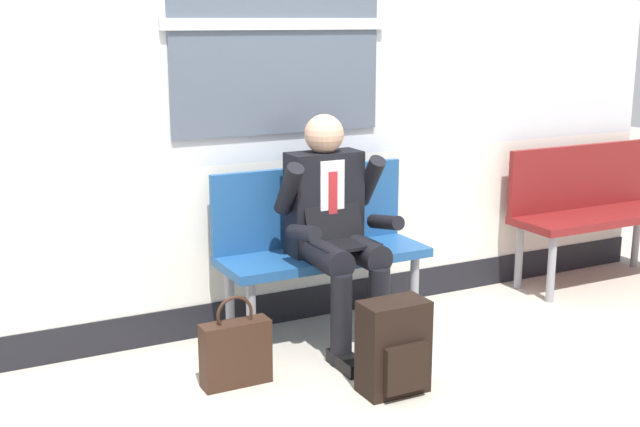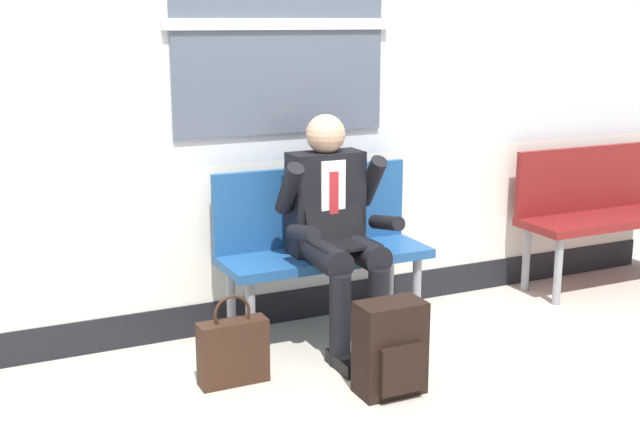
{
  "view_description": "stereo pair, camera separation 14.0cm",
  "coord_description": "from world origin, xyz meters",
  "px_view_note": "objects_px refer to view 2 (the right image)",
  "views": [
    {
      "loc": [
        -1.73,
        -3.57,
        1.71
      ],
      "look_at": [
        0.13,
        0.05,
        0.75
      ],
      "focal_mm": 46.19,
      "sensor_mm": 36.0,
      "label": 1
    },
    {
      "loc": [
        -1.61,
        -3.63,
        1.71
      ],
      "look_at": [
        0.13,
        0.05,
        0.75
      ],
      "focal_mm": 46.19,
      "sensor_mm": 36.0,
      "label": 2
    }
  ],
  "objects_px": {
    "bench_empty": "(601,205)",
    "handbag": "(233,351)",
    "bench_with_person": "(320,239)",
    "person_seated": "(336,226)",
    "backpack": "(391,349)"
  },
  "relations": [
    {
      "from": "bench_empty",
      "to": "handbag",
      "type": "xyz_separation_m",
      "value": [
        -2.71,
        -0.45,
        -0.36
      ]
    },
    {
      "from": "bench_with_person",
      "to": "bench_empty",
      "type": "distance_m",
      "value": 2.04
    },
    {
      "from": "person_seated",
      "to": "backpack",
      "type": "height_order",
      "value": "person_seated"
    },
    {
      "from": "bench_empty",
      "to": "backpack",
      "type": "height_order",
      "value": "bench_empty"
    },
    {
      "from": "bench_empty",
      "to": "backpack",
      "type": "distance_m",
      "value": 2.27
    },
    {
      "from": "bench_with_person",
      "to": "handbag",
      "type": "distance_m",
      "value": 0.89
    },
    {
      "from": "person_seated",
      "to": "handbag",
      "type": "bearing_deg",
      "value": -159.61
    },
    {
      "from": "backpack",
      "to": "handbag",
      "type": "bearing_deg",
      "value": 146.67
    },
    {
      "from": "bench_with_person",
      "to": "backpack",
      "type": "relative_size",
      "value": 2.58
    },
    {
      "from": "handbag",
      "to": "bench_with_person",
      "type": "bearing_deg",
      "value": 33.87
    },
    {
      "from": "backpack",
      "to": "bench_with_person",
      "type": "bearing_deg",
      "value": 87.36
    },
    {
      "from": "person_seated",
      "to": "backpack",
      "type": "bearing_deg",
      "value": -93.44
    },
    {
      "from": "backpack",
      "to": "person_seated",
      "type": "bearing_deg",
      "value": 86.56
    },
    {
      "from": "handbag",
      "to": "person_seated",
      "type": "bearing_deg",
      "value": 20.39
    },
    {
      "from": "bench_with_person",
      "to": "bench_empty",
      "type": "bearing_deg",
      "value": -0.04
    }
  ]
}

